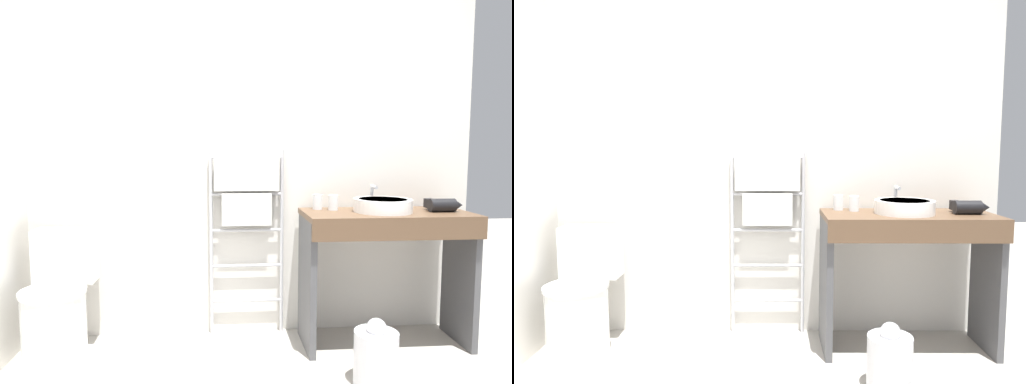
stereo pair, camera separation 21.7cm
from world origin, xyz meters
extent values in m
cube|color=silver|center=(0.00, 1.49, 1.24)|extent=(3.10, 0.12, 2.49)
cylinder|color=white|center=(-1.15, 1.03, 0.21)|extent=(0.36, 0.36, 0.42)
cylinder|color=white|center=(-1.15, 1.03, 0.43)|extent=(0.37, 0.37, 0.02)
cube|color=white|center=(-1.15, 1.27, 0.59)|extent=(0.37, 0.17, 0.33)
cylinder|color=silver|center=(-1.15, 1.27, 0.76)|extent=(0.05, 0.05, 0.01)
cylinder|color=silver|center=(-0.24, 1.40, 0.62)|extent=(0.02, 0.02, 1.25)
cylinder|color=silver|center=(0.24, 1.40, 0.62)|extent=(0.02, 0.02, 1.25)
cylinder|color=silver|center=(0.00, 1.40, 0.22)|extent=(0.48, 0.02, 0.02)
cylinder|color=silver|center=(0.00, 1.40, 0.47)|extent=(0.48, 0.02, 0.02)
cylinder|color=silver|center=(0.00, 1.40, 0.71)|extent=(0.48, 0.02, 0.02)
cylinder|color=silver|center=(0.00, 1.40, 0.96)|extent=(0.48, 0.02, 0.02)
cylinder|color=silver|center=(0.00, 1.40, 1.20)|extent=(0.48, 0.02, 0.02)
cube|color=silver|center=(0.00, 1.37, 1.09)|extent=(0.43, 0.04, 0.23)
cube|color=silver|center=(0.00, 1.37, 0.86)|extent=(0.33, 0.04, 0.22)
cube|color=brown|center=(0.87, 1.15, 0.84)|extent=(1.05, 0.49, 0.03)
cube|color=brown|center=(0.87, 0.92, 0.78)|extent=(1.05, 0.02, 0.10)
cube|color=#4C4C4F|center=(0.37, 1.15, 0.41)|extent=(0.04, 0.41, 0.83)
cube|color=#4C4C4F|center=(1.37, 1.15, 0.41)|extent=(0.04, 0.41, 0.83)
cylinder|color=white|center=(0.84, 1.15, 0.90)|extent=(0.36, 0.36, 0.08)
cylinder|color=silver|center=(0.84, 1.15, 0.94)|extent=(0.30, 0.30, 0.01)
cylinder|color=silver|center=(0.84, 1.36, 0.94)|extent=(0.02, 0.02, 0.16)
cylinder|color=silver|center=(0.84, 1.32, 1.01)|extent=(0.02, 0.09, 0.02)
cylinder|color=white|center=(0.46, 1.30, 0.91)|extent=(0.06, 0.06, 0.10)
cylinder|color=white|center=(0.55, 1.26, 0.91)|extent=(0.06, 0.06, 0.10)
cylinder|color=black|center=(1.22, 1.12, 0.90)|extent=(0.16, 0.08, 0.08)
cone|color=black|center=(1.32, 1.12, 0.90)|extent=(0.06, 0.07, 0.07)
cube|color=black|center=(1.18, 1.21, 0.90)|extent=(0.05, 0.09, 0.06)
cylinder|color=silver|center=(0.65, 0.66, 0.14)|extent=(0.24, 0.24, 0.29)
sphere|color=silver|center=(0.65, 0.66, 0.31)|extent=(0.11, 0.11, 0.11)
camera|label=1|loc=(-0.18, -1.62, 1.27)|focal=32.00mm
camera|label=2|loc=(0.04, -1.62, 1.27)|focal=32.00mm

